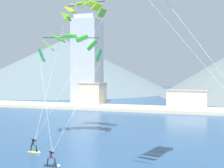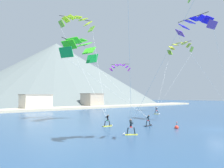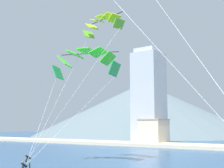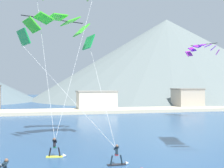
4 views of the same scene
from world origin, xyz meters
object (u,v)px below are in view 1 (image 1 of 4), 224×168
parafoil_kite_far_right (70,45)px  kitesurfer_far_right (53,161)px  kitesurfer_far_left (35,148)px  parafoil_kite_far_left (83,9)px

parafoil_kite_far_right → kitesurfer_far_right: bearing=-71.9°
kitesurfer_far_left → parafoil_kite_far_left: (1.69, 9.75, 17.15)m
parafoil_kite_far_left → parafoil_kite_far_right: (-1.00, -2.05, -5.11)m
kitesurfer_far_right → parafoil_kite_far_right: 17.21m
kitesurfer_far_right → parafoil_kite_far_right: size_ratio=0.12×
kitesurfer_far_left → kitesurfer_far_right: (4.47, -3.93, -0.07)m
kitesurfer_far_right → parafoil_kite_far_right: bearing=108.1°
kitesurfer_far_left → kitesurfer_far_right: 5.95m
kitesurfer_far_right → parafoil_kite_far_left: (-2.78, 13.67, 17.23)m
kitesurfer_far_right → parafoil_kite_far_left: parafoil_kite_far_left is taller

